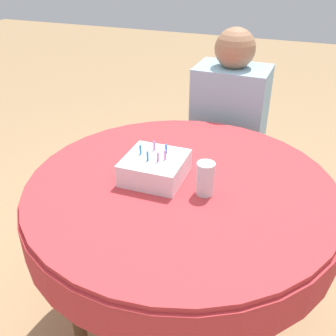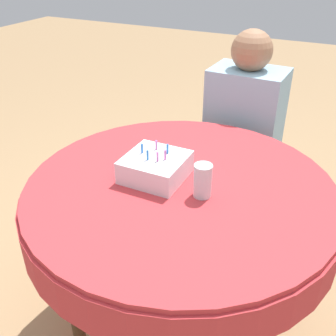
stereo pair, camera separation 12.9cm
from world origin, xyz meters
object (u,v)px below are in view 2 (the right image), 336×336
Objects in this scene: chair at (245,147)px; drinking_glass at (203,181)px; birthday_cake at (156,166)px; person at (243,122)px.

drinking_glass is at bearing -82.45° from chair.
chair is 0.90m from birthday_cake.
chair reaches higher than drinking_glass.
drinking_glass is at bearing -11.24° from birthday_cake.
person is 9.82× the size of drinking_glass.
chair is 4.50× the size of birthday_cake.
person is at bearing 81.78° from birthday_cake.
birthday_cake reaches higher than drinking_glass.
chair is at bearing 95.61° from drinking_glass.
person is 5.47× the size of birthday_cake.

